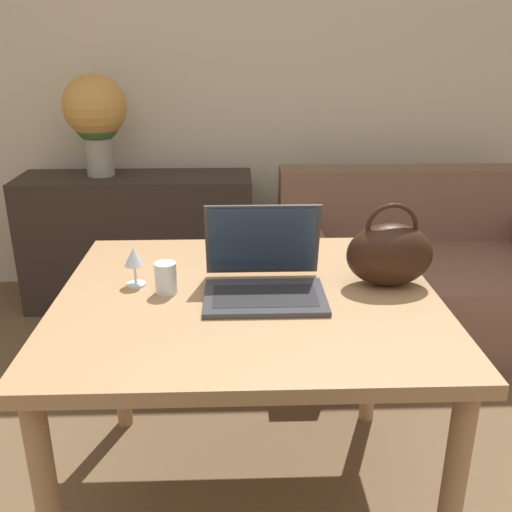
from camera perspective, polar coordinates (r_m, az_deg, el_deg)
name	(u,v)px	position (r m, az deg, el deg)	size (l,w,h in m)	color
wall_back	(247,64)	(3.51, -0.89, 18.69)	(10.00, 0.06, 2.70)	beige
dining_table	(248,323)	(1.73, -0.80, -6.68)	(1.12, 0.99, 0.78)	#A87F56
couch	(422,280)	(3.17, 16.26, -2.31)	(1.49, 0.92, 0.82)	#7F5B4C
sideboard	(139,241)	(3.39, -11.58, 1.50)	(1.31, 0.40, 0.77)	#332823
laptop	(264,270)	(1.69, 0.78, -1.36)	(0.35, 0.30, 0.25)	#38383D
drinking_glass	(166,278)	(1.70, -9.00, -2.18)	(0.07, 0.07, 0.09)	silver
wine_glass	(134,259)	(1.76, -12.10, -0.33)	(0.06, 0.06, 0.12)	silver
handbag	(390,254)	(1.76, 13.21, 0.22)	(0.26, 0.15, 0.26)	black
flower_vase	(95,114)	(3.29, -15.76, 13.49)	(0.34, 0.34, 0.55)	#9E998E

